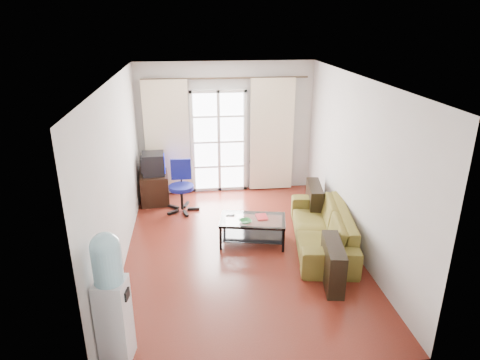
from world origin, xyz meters
name	(u,v)px	position (x,y,z in m)	size (l,w,h in m)	color
floor	(240,249)	(0.00, 0.00, 0.00)	(5.20, 5.20, 0.00)	maroon
ceiling	(240,79)	(0.00, 0.00, 2.70)	(5.20, 5.20, 0.00)	white
wall_back	(226,128)	(0.00, 2.60, 1.35)	(3.60, 0.02, 2.70)	beige
wall_front	(272,263)	(0.00, -2.60, 1.35)	(3.60, 0.02, 2.70)	beige
wall_left	(118,175)	(-1.80, 0.00, 1.35)	(0.02, 5.20, 2.70)	beige
wall_right	(356,166)	(1.80, 0.00, 1.35)	(0.02, 5.20, 2.70)	beige
french_door	(219,142)	(-0.15, 2.54, 1.07)	(1.16, 0.06, 2.15)	white
curtain_rod	(226,78)	(0.00, 2.50, 2.38)	(0.04, 0.04, 3.30)	#4C3F2D
curtain_left	(167,139)	(-1.20, 2.48, 1.20)	(0.90, 0.07, 2.35)	#FBEDCA
curtain_right	(272,135)	(0.95, 2.48, 1.20)	(0.90, 0.07, 2.35)	#FBEDCA
radiator	(264,175)	(0.80, 2.50, 0.33)	(0.64, 0.12, 0.64)	#969598
sofa	(322,227)	(1.33, -0.01, 0.31)	(1.17, 2.26, 0.63)	brown
coffee_table	(253,227)	(0.23, 0.20, 0.28)	(1.16, 0.80, 0.43)	silver
bowl	(245,221)	(0.09, 0.07, 0.45)	(0.23, 0.23, 0.05)	#2C7B2F
book	(256,217)	(0.29, 0.22, 0.44)	(0.19, 0.25, 0.02)	#AD1515
remote	(230,215)	(-0.12, 0.36, 0.44)	(0.15, 0.04, 0.02)	black
tv_stand	(154,187)	(-1.50, 2.15, 0.30)	(0.54, 0.81, 0.59)	black
crt_tv	(152,164)	(-1.49, 2.09, 0.80)	(0.49, 0.49, 0.42)	black
task_chair	(182,196)	(-0.94, 1.61, 0.29)	(0.68, 0.68, 0.98)	black
water_cooler	(111,296)	(-1.60, -2.18, 0.81)	(0.36, 0.36, 1.54)	silver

